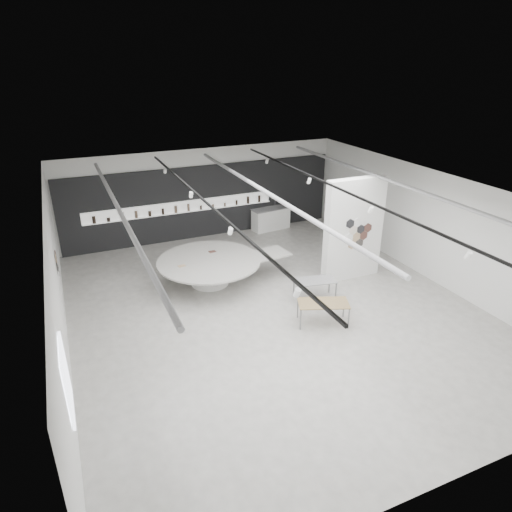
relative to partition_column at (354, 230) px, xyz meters
name	(u,v)px	position (x,y,z in m)	size (l,w,h in m)	color
room	(272,249)	(-3.59, -1.00, 0.27)	(12.02, 14.02, 3.82)	#B2AFA8
back_wall_display	(202,202)	(-3.58, 5.94, -0.26)	(11.80, 0.27, 3.10)	black
partition_column	(354,230)	(0.00, 0.00, 0.00)	(2.20, 0.38, 3.60)	white
display_island	(212,268)	(-4.69, 1.47, -1.21)	(4.80, 3.91, 0.91)	white
sample_table_wood	(323,304)	(-2.52, -2.29, -1.16)	(1.64, 1.22, 0.69)	olive
sample_table_stone	(315,282)	(-1.98, -0.90, -1.18)	(1.41, 0.89, 0.67)	gray
kitchen_counter	(271,219)	(-0.52, 5.55, -1.30)	(1.81, 0.89, 1.37)	white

